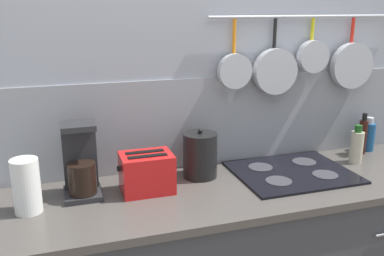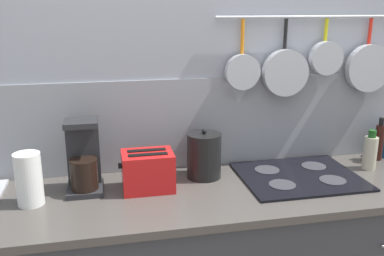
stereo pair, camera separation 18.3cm
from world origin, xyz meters
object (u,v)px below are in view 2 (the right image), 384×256
object	(u,v)px
paper_towel_roll	(29,179)
bottle_cooking_wine	(379,141)
bottle_vinegar	(370,152)
kettle	(204,155)
coffee_maker	(84,162)
toaster	(148,171)
bottle_hot_sauce	(372,151)

from	to	relation	value
paper_towel_roll	bottle_cooking_wine	world-z (taller)	bottle_cooking_wine
bottle_vinegar	kettle	bearing A→B (deg)	175.24
coffee_maker	bottle_cooking_wine	distance (m)	1.54
toaster	kettle	bearing A→B (deg)	17.75
paper_towel_roll	bottle_vinegar	distance (m)	1.63
coffee_maker	toaster	size ratio (longest dim) A/B	1.33
paper_towel_roll	bottle_cooking_wine	bearing A→B (deg)	5.92
bottle_hot_sauce	paper_towel_roll	bearing A→B (deg)	-174.76
toaster	kettle	world-z (taller)	kettle
toaster	bottle_vinegar	distance (m)	1.13
paper_towel_roll	coffee_maker	bearing A→B (deg)	25.57
paper_towel_roll	bottle_cooking_wine	size ratio (longest dim) A/B	0.96
bottle_vinegar	bottle_cooking_wine	bearing A→B (deg)	41.37
coffee_maker	kettle	xyz separation A→B (m)	(0.56, 0.04, -0.02)
paper_towel_roll	coffee_maker	distance (m)	0.24
coffee_maker	bottle_hot_sauce	world-z (taller)	coffee_maker
kettle	paper_towel_roll	bearing A→B (deg)	-169.68
paper_towel_roll	bottle_cooking_wine	distance (m)	1.76
bottle_hot_sauce	bottle_cooking_wine	xyz separation A→B (m)	(0.06, 0.03, 0.04)
coffee_maker	bottle_hot_sauce	bearing A→B (deg)	1.97
kettle	bottle_cooking_wine	distance (m)	0.98
bottle_vinegar	paper_towel_roll	bearing A→B (deg)	-177.50
paper_towel_roll	toaster	distance (m)	0.50
paper_towel_roll	bottle_vinegar	world-z (taller)	paper_towel_roll
toaster	kettle	distance (m)	0.30
bottle_vinegar	bottle_hot_sauce	distance (m)	0.11
coffee_maker	bottle_vinegar	size ratio (longest dim) A/B	1.60
bottle_vinegar	bottle_cooking_wine	world-z (taller)	bottle_cooking_wine
coffee_maker	kettle	distance (m)	0.56
coffee_maker	toaster	xyz separation A→B (m)	(0.28, -0.05, -0.05)
coffee_maker	toaster	world-z (taller)	coffee_maker
bottle_vinegar	bottle_hot_sauce	xyz separation A→B (m)	(0.07, 0.08, -0.03)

